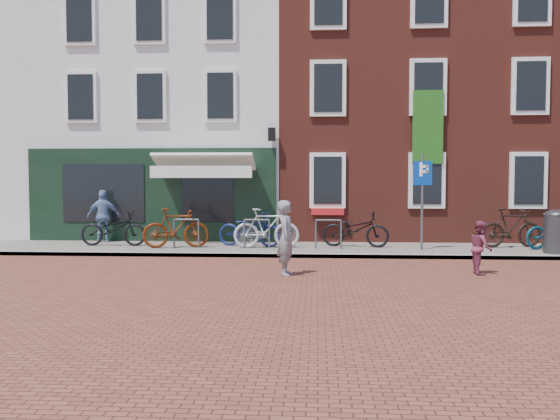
# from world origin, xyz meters

# --- Properties ---
(ground) EXTENTS (80.00, 80.00, 0.00)m
(ground) POSITION_xyz_m (0.00, 0.00, 0.00)
(ground) COLOR brown
(sidewalk) EXTENTS (24.00, 3.00, 0.10)m
(sidewalk) POSITION_xyz_m (1.00, 1.50, 0.05)
(sidewalk) COLOR slate
(sidewalk) RESTS_ON ground
(building_stucco) EXTENTS (8.00, 8.00, 9.00)m
(building_stucco) POSITION_xyz_m (-5.00, 7.00, 4.50)
(building_stucco) COLOR silver
(building_stucco) RESTS_ON ground
(building_brick_mid) EXTENTS (6.00, 8.00, 10.00)m
(building_brick_mid) POSITION_xyz_m (2.00, 7.00, 5.00)
(building_brick_mid) COLOR maroon
(building_brick_mid) RESTS_ON ground
(building_brick_right) EXTENTS (6.00, 8.00, 10.00)m
(building_brick_right) POSITION_xyz_m (8.00, 7.00, 5.00)
(building_brick_right) COLOR maroon
(building_brick_right) RESTS_ON ground
(litter_bin) EXTENTS (0.66, 0.66, 1.22)m
(litter_bin) POSITION_xyz_m (6.45, 0.66, 0.73)
(litter_bin) COLOR #39383B
(litter_bin) RESTS_ON sidewalk
(parking_sign) EXTENTS (0.50, 0.07, 2.62)m
(parking_sign) POSITION_xyz_m (3.06, 1.19, 1.81)
(parking_sign) COLOR #4C4C4F
(parking_sign) RESTS_ON sidewalk
(woman) EXTENTS (0.42, 0.60, 1.59)m
(woman) POSITION_xyz_m (-0.46, -2.69, 0.79)
(woman) COLOR slate
(woman) RESTS_ON ground
(boy) EXTENTS (0.47, 0.58, 1.15)m
(boy) POSITION_xyz_m (3.69, -2.26, 0.57)
(boy) COLOR brown
(boy) RESTS_ON ground
(cafe_person) EXTENTS (1.02, 0.68, 1.61)m
(cafe_person) POSITION_xyz_m (-6.39, 2.52, 0.91)
(cafe_person) COLOR #6A85B4
(cafe_person) RESTS_ON sidewalk
(bicycle_0) EXTENTS (1.92, 0.70, 1.00)m
(bicycle_0) POSITION_xyz_m (-5.73, 1.56, 0.60)
(bicycle_0) COLOR black
(bicycle_0) RESTS_ON sidewalk
(bicycle_1) EXTENTS (1.93, 0.94, 1.11)m
(bicycle_1) POSITION_xyz_m (-3.78, 1.17, 0.66)
(bicycle_1) COLOR #511D07
(bicycle_1) RESTS_ON sidewalk
(bicycle_2) EXTENTS (2.02, 1.16, 1.00)m
(bicycle_2) POSITION_xyz_m (-1.76, 1.66, 0.60)
(bicycle_2) COLOR #121C50
(bicycle_2) RESTS_ON sidewalk
(bicycle_3) EXTENTS (1.91, 0.76, 1.11)m
(bicycle_3) POSITION_xyz_m (-1.23, 1.30, 0.66)
(bicycle_3) COLOR #B7B7BA
(bicycle_3) RESTS_ON sidewalk
(bicycle_4) EXTENTS (2.01, 1.03, 1.00)m
(bicycle_4) POSITION_xyz_m (1.28, 1.75, 0.60)
(bicycle_4) COLOR black
(bicycle_4) RESTS_ON sidewalk
(bicycle_5) EXTENTS (1.92, 0.92, 1.11)m
(bicycle_5) POSITION_xyz_m (5.67, 1.87, 0.66)
(bicycle_5) COLOR black
(bicycle_5) RESTS_ON sidewalk
(bicycle_6) EXTENTS (2.02, 1.21, 1.00)m
(bicycle_6) POSITION_xyz_m (6.80, 1.60, 0.60)
(bicycle_6) COLOR #06364B
(bicycle_6) RESTS_ON sidewalk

